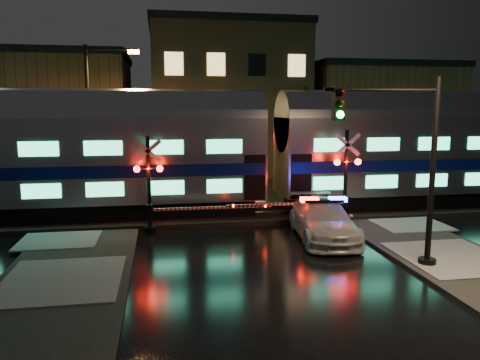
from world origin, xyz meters
name	(u,v)px	position (x,y,z in m)	size (l,w,h in m)	color
ground	(253,245)	(0.00, 0.00, 0.00)	(120.00, 120.00, 0.00)	black
ballast	(234,214)	(0.00, 5.00, 0.12)	(90.00, 4.20, 0.24)	black
sidewalk_left	(37,327)	(-6.50, -6.00, 0.06)	(4.00, 20.00, 0.12)	#2D2D2D
building_left	(38,118)	(-13.00, 22.00, 4.50)	(14.00, 10.00, 9.00)	brown
building_mid	(225,103)	(2.00, 22.50, 5.75)	(12.00, 11.00, 11.50)	brown
building_right	(371,120)	(15.00, 22.00, 4.25)	(12.00, 10.00, 8.50)	brown
train	(271,147)	(1.85, 5.00, 3.38)	(51.00, 3.12, 5.92)	black
police_car	(323,220)	(3.00, 0.50, 0.78)	(2.72, 5.52, 1.72)	silver
crossing_signal_right	(338,187)	(4.34, 2.31, 1.80)	(6.12, 0.67, 4.33)	black
crossing_signal_left	(158,194)	(-3.63, 2.31, 1.72)	(5.87, 0.66, 4.16)	black
traffic_light	(405,170)	(4.26, -3.52, 3.33)	(4.05, 0.72, 6.26)	black
streetlight	(94,115)	(-6.94, 9.00, 4.95)	(2.87, 0.30, 8.58)	black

